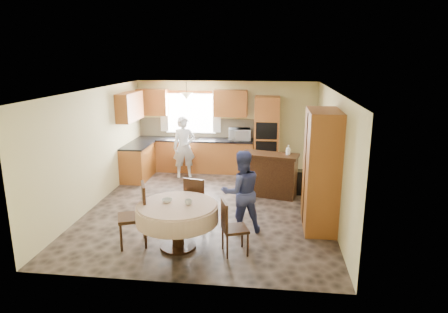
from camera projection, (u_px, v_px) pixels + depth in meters
name	position (u px, v px, depth m)	size (l,w,h in m)	color
floor	(210.00, 207.00, 8.64)	(5.00, 6.00, 0.01)	brown
ceiling	(209.00, 90.00, 8.02)	(5.00, 6.00, 0.01)	white
wall_back	(226.00, 126.00, 11.22)	(5.00, 0.02, 2.50)	beige
wall_front	(175.00, 201.00, 5.44)	(5.00, 0.02, 2.50)	beige
wall_left	(95.00, 147.00, 8.62)	(0.02, 6.00, 2.50)	beige
wall_right	(332.00, 154.00, 8.04)	(0.02, 6.00, 2.50)	beige
window	(191.00, 113.00, 11.23)	(1.40, 0.03, 1.10)	white
curtain_left	(164.00, 111.00, 11.25)	(0.22, 0.02, 1.15)	white
curtain_right	(217.00, 112.00, 11.08)	(0.22, 0.02, 1.15)	white
base_cab_back	(195.00, 156.00, 11.23)	(3.30, 0.60, 0.88)	#BD6732
counter_back	(194.00, 140.00, 11.11)	(3.30, 0.64, 0.04)	black
base_cab_left	(138.00, 162.00, 10.52)	(0.60, 1.20, 0.88)	#BD6732
counter_left	(137.00, 145.00, 10.40)	(0.64, 1.20, 0.04)	black
backsplash	(196.00, 128.00, 11.32)	(3.30, 0.02, 0.55)	beige
wall_cab_left	(152.00, 102.00, 11.13)	(0.85, 0.33, 0.72)	#A9592A
wall_cab_right	(231.00, 103.00, 10.88)	(0.90, 0.33, 0.72)	#A9592A
wall_cab_side	(130.00, 107.00, 10.17)	(0.33, 1.20, 0.72)	#A9592A
oven_tower	(267.00, 136.00, 10.83)	(0.66, 0.62, 2.12)	#BD6732
oven_upper	(267.00, 131.00, 10.48)	(0.56, 0.01, 0.45)	black
oven_lower	(266.00, 149.00, 10.61)	(0.56, 0.01, 0.45)	black
pendant	(187.00, 96.00, 10.64)	(0.36, 0.36, 0.18)	beige
sideboard	(269.00, 176.00, 9.24)	(1.31, 0.54, 0.94)	#3E2410
space_heater	(296.00, 182.00, 9.41)	(0.41, 0.29, 0.57)	black
cupboard	(321.00, 170.00, 7.39)	(0.59, 1.17, 2.24)	#BD6732
dining_table	(177.00, 214.00, 6.66)	(1.38, 1.38, 0.78)	#3E2410
chair_left	(137.00, 212.00, 6.80)	(0.61, 0.61, 1.08)	#3E2410
chair_back	(196.00, 200.00, 7.52)	(0.50, 0.50, 0.98)	#3E2410
chair_right	(231.00, 225.00, 6.49)	(0.51, 0.51, 0.92)	#3E2410
framed_picture	(325.00, 122.00, 8.95)	(0.06, 0.62, 0.51)	gold
microwave	(240.00, 135.00, 10.87)	(0.59, 0.40, 0.33)	silver
person_sink	(184.00, 147.00, 10.58)	(0.59, 0.39, 1.63)	silver
person_dining	(241.00, 192.00, 7.26)	(0.75, 0.58, 1.54)	#3D4685
bowl_sideboard	(256.00, 155.00, 9.15)	(0.23, 0.23, 0.06)	#B2B2B2
bottle_sideboard	(288.00, 151.00, 9.04)	(0.11, 0.11, 0.28)	silver
cup_table	(188.00, 202.00, 6.58)	(0.12, 0.12, 0.09)	#B2B2B2
bowl_table	(167.00, 201.00, 6.71)	(0.17, 0.17, 0.05)	#B2B2B2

